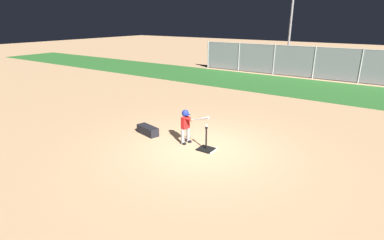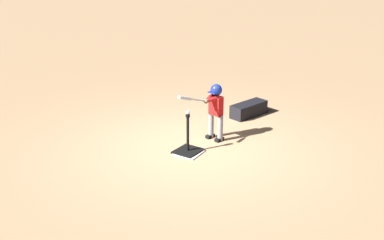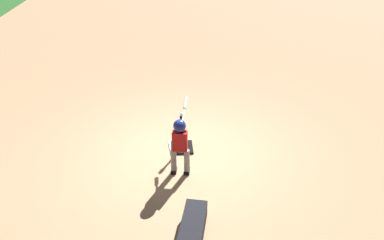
{
  "view_description": "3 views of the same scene",
  "coord_description": "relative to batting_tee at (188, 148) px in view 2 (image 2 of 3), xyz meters",
  "views": [
    {
      "loc": [
        4.37,
        -6.88,
        3.68
      ],
      "look_at": [
        -0.19,
        -0.2,
        0.92
      ],
      "focal_mm": 28.0,
      "sensor_mm": 36.0,
      "label": 1
    },
    {
      "loc": [
        7.24,
        5.01,
        3.91
      ],
      "look_at": [
        0.16,
        0.11,
        0.63
      ],
      "focal_mm": 50.0,
      "sensor_mm": 36.0,
      "label": 2
    },
    {
      "loc": [
        -6.02,
        0.31,
        4.05
      ],
      "look_at": [
        -0.0,
        -0.16,
        0.72
      ],
      "focal_mm": 35.0,
      "sensor_mm": 36.0,
      "label": 3
    }
  ],
  "objects": [
    {
      "name": "ground_plane",
      "position": [
        -0.16,
        -0.02,
        -0.09
      ],
      "size": [
        90.0,
        90.0,
        0.0
      ],
      "primitive_type": "plane",
      "color": "tan"
    },
    {
      "name": "equipment_bag",
      "position": [
        -2.26,
        -0.03,
        0.05
      ],
      "size": [
        0.89,
        0.5,
        0.28
      ],
      "primitive_type": "cube",
      "rotation": [
        0.0,
        0.0,
        -0.23
      ],
      "color": "black",
      "rests_on": "ground_plane"
    },
    {
      "name": "batter_child",
      "position": [
        -0.76,
        0.07,
        0.59
      ],
      "size": [
        1.04,
        0.37,
        1.08
      ],
      "color": "gray",
      "rests_on": "ground_plane"
    },
    {
      "name": "home_plate",
      "position": [
        0.03,
        0.03,
        -0.08
      ],
      "size": [
        0.48,
        0.48,
        0.02
      ],
      "primitive_type": "cube",
      "rotation": [
        0.0,
        0.0,
        0.09
      ],
      "color": "white",
      "rests_on": "ground_plane"
    },
    {
      "name": "batting_tee",
      "position": [
        0.0,
        0.0,
        0.0
      ],
      "size": [
        0.46,
        0.42,
        0.72
      ],
      "color": "black",
      "rests_on": "ground_plane"
    },
    {
      "name": "baseball",
      "position": [
        0.0,
        -0.0,
        0.66
      ],
      "size": [
        0.07,
        0.07,
        0.07
      ],
      "primitive_type": "sphere",
      "color": "white",
      "rests_on": "batting_tee"
    }
  ]
}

